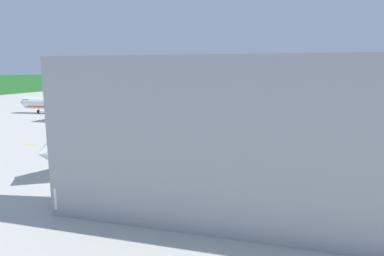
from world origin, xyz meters
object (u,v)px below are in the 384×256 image
at_px(cargo_container_mid, 236,147).
at_px(cargo_container_far, 247,142).
at_px(airliner_mid_apron, 77,104).
at_px(crew_loader_right, 218,143).
at_px(crew_loader_left, 227,137).
at_px(airliner_foreground, 169,127).
at_px(service_truck_fuel, 255,154).
at_px(crew_marshaller, 202,178).
at_px(service_truck_baggage, 76,188).
at_px(cargo_container_near, 294,140).

distance_m(cargo_container_mid, cargo_container_far, 4.27).
height_order(airliner_mid_apron, crew_loader_right, airliner_mid_apron).
bearing_deg(cargo_container_far, crew_loader_left, 54.08).
relative_size(airliner_foreground, service_truck_fuel, 6.79).
relative_size(cargo_container_mid, cargo_container_far, 0.97).
relative_size(service_truck_fuel, crew_loader_left, 3.30).
bearing_deg(crew_marshaller, airliner_foreground, 30.28).
height_order(airliner_foreground, cargo_container_far, airliner_foreground).
height_order(service_truck_baggage, cargo_container_near, service_truck_baggage).
bearing_deg(service_truck_fuel, airliner_foreground, 67.47).
relative_size(service_truck_baggage, crew_loader_left, 3.49).
height_order(service_truck_fuel, crew_loader_right, service_truck_fuel).
xyz_separation_m(airliner_foreground, cargo_container_mid, (-0.22, -10.26, -2.43)).
distance_m(service_truck_fuel, service_truck_baggage, 22.06).
xyz_separation_m(service_truck_fuel, cargo_container_near, (12.60, -4.92, -0.53)).
bearing_deg(airliner_foreground, cargo_container_mid, -91.23).
xyz_separation_m(airliner_mid_apron, crew_marshaller, (-46.83, -46.70, -1.80)).
bearing_deg(cargo_container_near, crew_loader_right, 114.32).
bearing_deg(cargo_container_far, airliner_mid_apron, 60.73).
xyz_separation_m(cargo_container_near, crew_marshaller, (-22.46, 9.32, 0.06)).
distance_m(service_truck_baggage, cargo_container_far, 28.92).
bearing_deg(cargo_container_far, service_truck_fuel, -167.77).
distance_m(cargo_container_far, crew_marshaller, 19.48).
height_order(service_truck_baggage, cargo_container_mid, service_truck_baggage).
distance_m(service_truck_baggage, cargo_container_near, 35.09).
xyz_separation_m(cargo_container_far, crew_loader_right, (-1.90, 4.15, 0.08)).
bearing_deg(crew_loader_left, airliner_mid_apron, 61.29).
xyz_separation_m(airliner_foreground, service_truck_baggage, (-22.17, 1.12, -1.99)).
relative_size(service_truck_fuel, crew_marshaller, 3.33).
xyz_separation_m(crew_loader_left, crew_loader_right, (-4.48, 0.59, -0.09)).
bearing_deg(crew_marshaller, crew_loader_right, 5.91).
bearing_deg(cargo_container_far, crew_loader_right, 114.61).
bearing_deg(cargo_container_mid, cargo_container_near, -47.99).
bearing_deg(crew_loader_left, airliner_foreground, 129.83).
bearing_deg(airliner_mid_apron, crew_loader_left, -118.71).
height_order(cargo_container_near, cargo_container_mid, cargo_container_near).
height_order(service_truck_baggage, crew_loader_right, service_truck_baggage).
distance_m(airliner_mid_apron, service_truck_baggage, 64.89).
bearing_deg(crew_loader_right, service_truck_baggage, 161.02).
bearing_deg(crew_loader_left, service_truck_baggage, 162.74).
height_order(airliner_foreground, airliner_mid_apron, airliner_foreground).
bearing_deg(cargo_container_near, service_truck_fuel, 158.69).
distance_m(airliner_foreground, service_truck_baggage, 22.29).
bearing_deg(cargo_container_near, cargo_container_far, 114.15).
relative_size(service_truck_fuel, crew_loader_right, 3.59).
bearing_deg(service_truck_fuel, cargo_container_near, -21.31).
xyz_separation_m(service_truck_fuel, cargo_container_far, (9.47, 2.05, -0.64)).
bearing_deg(crew_loader_left, crew_marshaller, -176.83).
xyz_separation_m(cargo_container_near, crew_loader_right, (-5.03, 11.12, -0.02)).
xyz_separation_m(airliner_foreground, cargo_container_far, (3.91, -11.35, -2.50)).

